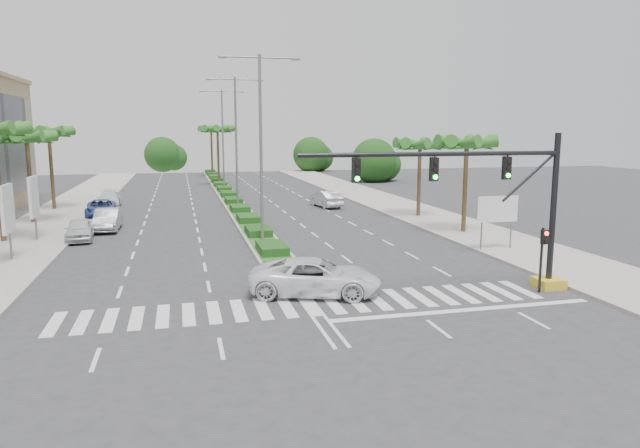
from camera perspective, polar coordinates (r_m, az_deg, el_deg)
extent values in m
plane|color=#333335|center=(24.31, -1.02, -8.13)|extent=(160.00, 160.00, 0.00)
cube|color=gray|center=(47.77, 11.51, 0.45)|extent=(6.00, 120.00, 0.15)
cube|color=gray|center=(44.38, -26.77, -1.04)|extent=(6.00, 120.00, 0.15)
cube|color=gray|center=(68.19, -9.48, 3.15)|extent=(2.20, 75.00, 0.20)
cube|color=#2A6121|center=(68.18, -9.49, 3.25)|extent=(1.80, 75.00, 0.04)
cube|color=gold|center=(28.96, 21.87, -5.49)|extent=(1.20, 1.20, 0.45)
cylinder|color=black|center=(28.31, 22.29, 1.33)|extent=(0.28, 0.28, 7.00)
cylinder|color=black|center=(25.01, 11.40, 6.87)|extent=(12.00, 0.20, 0.20)
cylinder|color=black|center=(27.35, 20.11, 4.37)|extent=(2.53, 0.12, 2.15)
cube|color=black|center=(26.72, 18.19, 5.34)|extent=(0.32, 0.24, 1.00)
cylinder|color=#19E533|center=(26.63, 18.32, 4.63)|extent=(0.20, 0.06, 0.20)
cube|color=black|center=(25.05, 11.36, 5.38)|extent=(0.32, 0.24, 1.00)
cylinder|color=#19E533|center=(24.94, 11.47, 4.63)|extent=(0.20, 0.06, 0.20)
cube|color=black|center=(23.77, 3.66, 5.34)|extent=(0.32, 0.24, 1.00)
cylinder|color=#19E533|center=(23.66, 3.76, 4.55)|extent=(0.20, 0.06, 0.20)
cylinder|color=black|center=(27.68, 21.23, -3.40)|extent=(0.12, 0.12, 3.00)
cube|color=black|center=(27.35, 21.55, -1.21)|extent=(0.28, 0.22, 0.65)
cylinder|color=red|center=(27.21, 21.73, -0.89)|extent=(0.18, 0.05, 0.18)
cylinder|color=slate|center=(35.82, 15.86, -0.50)|extent=(0.10, 0.10, 2.80)
cylinder|color=slate|center=(36.85, 18.56, -0.36)|extent=(0.10, 0.10, 2.80)
cube|color=#0C6638|center=(36.15, 17.32, 1.44)|extent=(2.60, 0.08, 1.50)
cube|color=white|center=(36.11, 17.36, 1.43)|extent=(2.70, 0.02, 1.60)
cylinder|color=slate|center=(36.34, -28.59, -1.15)|extent=(0.12, 0.12, 2.80)
cube|color=white|center=(36.11, -28.78, 1.34)|extent=(0.18, 2.10, 2.70)
cube|color=#D8594C|center=(36.11, -28.78, 1.34)|extent=(0.12, 2.00, 2.60)
cylinder|color=slate|center=(42.09, -26.56, 0.29)|extent=(0.12, 0.12, 2.80)
cube|color=white|center=(41.90, -26.72, 2.45)|extent=(0.18, 2.10, 2.70)
cube|color=#D8594C|center=(41.90, -26.72, 2.45)|extent=(0.12, 2.00, 2.60)
cone|color=#24601E|center=(41.89, -28.36, 8.10)|extent=(0.90, 3.62, 1.50)
cone|color=#24601E|center=(42.82, -28.61, 8.08)|extent=(3.39, 2.96, 1.50)
cone|color=#24601E|center=(41.16, -29.21, 8.03)|extent=(3.39, 2.96, 1.50)
cylinder|color=brown|center=(50.07, -27.00, 3.86)|extent=(0.32, 0.32, 6.80)
sphere|color=brown|center=(49.93, -27.28, 7.63)|extent=(0.70, 0.70, 0.70)
cone|color=#24601E|center=(49.69, -26.03, 7.60)|extent=(0.90, 3.62, 1.50)
cone|color=#24601E|center=(50.62, -26.29, 7.59)|extent=(3.39, 2.96, 1.50)
cone|color=#24601E|center=(51.03, -27.27, 7.53)|extent=(3.73, 1.68, 1.50)
cone|color=#24601E|center=(50.62, -28.25, 7.45)|extent=(2.38, 3.65, 1.50)
cone|color=#24601E|center=(49.70, -28.52, 7.41)|extent=(2.38, 3.65, 1.50)
cone|color=#24601E|center=(48.94, -27.84, 7.45)|extent=(3.73, 1.68, 1.50)
cone|color=#24601E|center=(48.94, -26.72, 7.54)|extent=(3.39, 2.96, 1.50)
cylinder|color=brown|center=(57.86, -25.26, 4.78)|extent=(0.32, 0.32, 7.20)
sphere|color=brown|center=(57.74, -25.50, 8.24)|extent=(0.70, 0.70, 0.70)
cone|color=#24601E|center=(57.54, -24.41, 8.22)|extent=(0.90, 3.62, 1.50)
cone|color=#24601E|center=(58.46, -24.66, 8.21)|extent=(3.39, 2.96, 1.50)
cone|color=#24601E|center=(58.84, -25.52, 8.15)|extent=(3.73, 1.68, 1.50)
cone|color=#24601E|center=(58.41, -26.36, 8.09)|extent=(2.38, 3.65, 1.50)
cone|color=#24601E|center=(57.48, -26.56, 8.07)|extent=(2.38, 3.65, 1.50)
cone|color=#24601E|center=(56.74, -25.95, 8.11)|extent=(3.73, 1.68, 1.50)
cone|color=#24601E|center=(56.77, -24.98, 8.17)|extent=(3.39, 2.96, 1.50)
cylinder|color=brown|center=(41.75, 14.30, 3.48)|extent=(0.32, 0.32, 6.50)
sphere|color=brown|center=(41.56, 14.47, 7.81)|extent=(0.70, 0.70, 0.70)
cone|color=#24601E|center=(42.09, 15.80, 7.63)|extent=(0.90, 3.62, 1.50)
cone|color=#24601E|center=(42.64, 14.74, 7.69)|extent=(3.39, 2.96, 1.50)
cone|color=#24601E|center=(42.40, 13.48, 7.73)|extent=(3.73, 1.68, 1.50)
cone|color=#24601E|center=(41.53, 12.94, 7.73)|extent=(2.38, 3.65, 1.50)
cone|color=#24601E|center=(40.68, 13.55, 7.67)|extent=(2.38, 3.65, 1.50)
cone|color=#24601E|center=(40.50, 14.88, 7.62)|extent=(3.73, 1.68, 1.50)
cone|color=#24601E|center=(41.14, 15.89, 7.59)|extent=(3.39, 2.96, 1.50)
cylinder|color=brown|center=(48.93, 9.88, 4.28)|extent=(0.32, 0.32, 6.20)
sphere|color=brown|center=(48.76, 9.98, 7.79)|extent=(0.70, 0.70, 0.70)
cone|color=#24601E|center=(49.22, 11.16, 7.65)|extent=(0.90, 3.62, 1.50)
cone|color=#24601E|center=(49.83, 10.30, 7.70)|extent=(3.39, 2.96, 1.50)
cone|color=#24601E|center=(49.65, 9.21, 7.72)|extent=(3.73, 1.68, 1.50)
cone|color=#24601E|center=(48.81, 8.67, 7.71)|extent=(2.38, 3.65, 1.50)
cone|color=#24601E|center=(47.93, 9.11, 7.67)|extent=(2.38, 3.65, 1.50)
cone|color=#24601E|center=(47.68, 10.23, 7.63)|extent=(3.73, 1.68, 1.50)
cone|color=#24601E|center=(48.26, 11.14, 7.62)|extent=(3.39, 2.96, 1.50)
cylinder|color=brown|center=(77.86, -10.14, 6.58)|extent=(0.32, 0.32, 7.50)
sphere|color=brown|center=(77.78, -10.22, 9.27)|extent=(0.70, 0.70, 0.70)
cone|color=#24601E|center=(77.86, -9.40, 9.21)|extent=(0.90, 3.62, 1.50)
cone|color=#24601E|center=(78.69, -9.75, 9.20)|extent=(3.39, 2.96, 1.50)
cone|color=#24601E|center=(78.84, -10.45, 9.19)|extent=(3.73, 1.68, 1.50)
cone|color=#24601E|center=(78.20, -10.97, 9.17)|extent=(2.38, 3.65, 1.50)
cone|color=#24601E|center=(77.25, -10.93, 9.17)|extent=(2.38, 3.65, 1.50)
cone|color=#24601E|center=(76.70, -10.35, 9.19)|extent=(3.73, 1.68, 1.50)
cone|color=#24601E|center=(76.97, -9.66, 9.21)|extent=(3.39, 2.96, 1.50)
cylinder|color=brown|center=(92.82, -10.77, 6.98)|extent=(0.32, 0.32, 7.50)
sphere|color=brown|center=(92.76, -10.84, 9.24)|extent=(0.70, 0.70, 0.70)
cone|color=#24601E|center=(92.82, -10.15, 9.19)|extent=(0.90, 3.62, 1.50)
cone|color=#24601E|center=(93.66, -10.44, 9.19)|extent=(3.39, 2.96, 1.50)
cone|color=#24601E|center=(93.81, -11.02, 9.17)|extent=(3.73, 1.68, 1.50)
cone|color=#24601E|center=(93.18, -11.47, 9.15)|extent=(2.38, 3.65, 1.50)
cone|color=#24601E|center=(92.23, -11.44, 9.15)|extent=(2.38, 3.65, 1.50)
cone|color=#24601E|center=(91.67, -10.95, 9.17)|extent=(3.73, 1.68, 1.50)
cone|color=#24601E|center=(91.94, -10.37, 9.19)|extent=(3.39, 2.96, 1.50)
cylinder|color=slate|center=(37.00, -5.92, 7.28)|extent=(0.20, 0.20, 12.00)
cylinder|color=slate|center=(37.10, -7.99, 16.22)|extent=(2.40, 0.10, 0.10)
cylinder|color=slate|center=(37.43, -4.18, 16.22)|extent=(2.40, 0.10, 0.10)
cube|color=slate|center=(36.99, -9.75, 16.12)|extent=(0.50, 0.25, 0.12)
cube|color=slate|center=(37.63, -2.46, 16.12)|extent=(0.50, 0.25, 0.12)
cylinder|color=slate|center=(52.88, -8.37, 7.83)|extent=(0.20, 0.20, 12.00)
cylinder|color=slate|center=(52.95, -9.85, 14.08)|extent=(2.40, 0.10, 0.10)
cylinder|color=slate|center=(53.19, -7.19, 14.12)|extent=(2.40, 0.10, 0.10)
cube|color=slate|center=(52.88, -11.07, 14.00)|extent=(0.50, 0.25, 0.12)
cube|color=slate|center=(53.32, -5.98, 14.08)|extent=(0.50, 0.25, 0.12)
cylinder|color=slate|center=(68.82, -9.68, 8.12)|extent=(0.20, 0.20, 12.00)
cylinder|color=slate|center=(68.87, -10.84, 12.92)|extent=(2.40, 0.10, 0.10)
cylinder|color=slate|center=(69.05, -8.80, 12.97)|extent=(2.40, 0.10, 0.10)
cube|color=slate|center=(68.82, -11.78, 12.85)|extent=(0.50, 0.25, 0.12)
cube|color=slate|center=(69.16, -7.87, 12.94)|extent=(0.50, 0.25, 0.12)
imported|color=silver|center=(41.44, -22.93, -0.53)|extent=(2.12, 4.40, 1.45)
imported|color=#A0A1A5|center=(44.90, -20.48, 0.42)|extent=(1.76, 4.87, 1.59)
imported|color=#2E498E|center=(52.33, -21.07, 1.49)|extent=(2.80, 5.35, 1.44)
imported|color=silver|center=(58.43, -20.34, 2.31)|extent=(2.18, 5.13, 1.47)
imported|color=white|center=(25.62, -0.44, -5.32)|extent=(6.40, 4.33, 1.63)
imported|color=silver|center=(54.92, 0.62, 2.53)|extent=(2.33, 4.99, 1.58)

